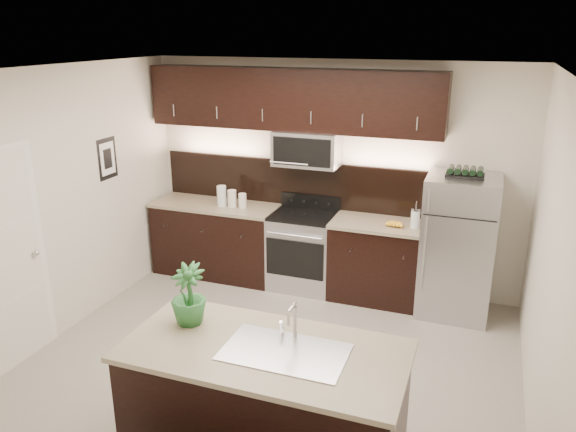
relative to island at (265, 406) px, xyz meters
The scene contains 12 objects.
ground 1.36m from the island, 109.84° to the left, with size 4.50×4.50×0.00m, color gray.
room_walls 1.77m from the island, 115.07° to the left, with size 4.52×4.02×2.71m.
counter_run 3.02m from the island, 107.09° to the left, with size 3.51×0.65×0.94m.
upper_fixtures 3.57m from the island, 105.85° to the left, with size 3.49×0.40×1.66m.
island is the anchor object (origin of this frame).
sink_faucet 0.51m from the island, ahead, with size 0.84×0.50×0.28m.
refrigerator 3.05m from the island, 68.82° to the left, with size 0.75×0.68×1.56m, color #B2B2B7.
wine_rack 3.24m from the island, 68.82° to the left, with size 0.39×0.24×0.09m.
plant 0.97m from the island, 167.96° to the left, with size 0.26×0.26×0.46m, color #26612B.
canisters 3.33m from the island, 119.75° to the left, with size 0.38×0.12×0.25m.
french_press 2.96m from the island, 77.62° to the left, with size 0.10×0.10×0.30m.
bananas 2.88m from the island, 82.75° to the left, with size 0.20×0.15×0.06m, color gold.
Camera 1 is at (1.73, -4.30, 3.02)m, focal length 35.00 mm.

